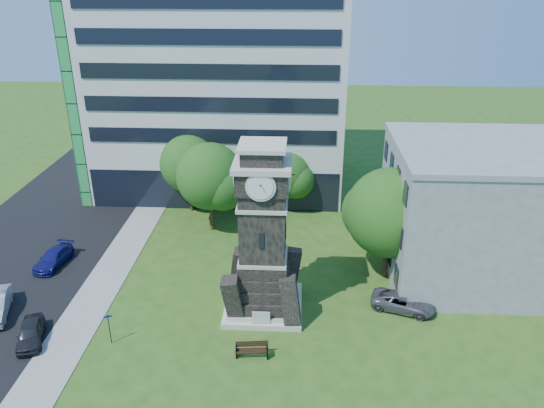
# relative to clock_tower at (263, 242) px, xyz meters

# --- Properties ---
(ground) EXTENTS (160.00, 160.00, 0.00)m
(ground) POSITION_rel_clock_tower_xyz_m (-3.00, -2.00, -5.28)
(ground) COLOR #2B5217
(ground) RESTS_ON ground
(sidewalk) EXTENTS (3.00, 70.00, 0.06)m
(sidewalk) POSITION_rel_clock_tower_xyz_m (-12.50, 3.00, -5.25)
(sidewalk) COLOR gray
(sidewalk) RESTS_ON ground
(street) EXTENTS (14.00, 80.00, 0.02)m
(street) POSITION_rel_clock_tower_xyz_m (-21.00, 3.00, -5.27)
(street) COLOR black
(street) RESTS_ON ground
(clock_tower) EXTENTS (5.40, 5.40, 12.22)m
(clock_tower) POSITION_rel_clock_tower_xyz_m (0.00, 0.00, 0.00)
(clock_tower) COLOR beige
(clock_tower) RESTS_ON ground
(office_tall) EXTENTS (26.20, 15.11, 28.60)m
(office_tall) POSITION_rel_clock_tower_xyz_m (-6.20, 23.84, 8.94)
(office_tall) COLOR silver
(office_tall) RESTS_ON ground
(office_low) EXTENTS (15.20, 12.20, 10.40)m
(office_low) POSITION_rel_clock_tower_xyz_m (16.97, 6.00, -0.07)
(office_low) COLOR #9EA0A4
(office_low) RESTS_ON ground
(car_street_south) EXTENTS (2.59, 4.02, 1.27)m
(car_street_south) POSITION_rel_clock_tower_xyz_m (-14.80, -4.54, -4.64)
(car_street_south) COLOR black
(car_street_south) RESTS_ON ground
(car_street_north) EXTENTS (2.28, 4.48, 1.24)m
(car_street_north) POSITION_rel_clock_tower_xyz_m (-17.45, 4.97, -4.66)
(car_street_north) COLOR navy
(car_street_north) RESTS_ON ground
(car_east_lot) EXTENTS (4.88, 3.34, 1.24)m
(car_east_lot) POSITION_rel_clock_tower_xyz_m (9.88, 0.27, -4.66)
(car_east_lot) COLOR #56565C
(car_east_lot) RESTS_ON ground
(park_bench) EXTENTS (2.04, 0.54, 1.06)m
(park_bench) POSITION_rel_clock_tower_xyz_m (-0.38, -5.24, -4.72)
(park_bench) COLOR black
(park_bench) RESTS_ON ground
(street_sign) EXTENTS (0.53, 0.05, 2.19)m
(street_sign) POSITION_rel_clock_tower_xyz_m (-9.57, -4.44, -3.91)
(street_sign) COLOR black
(street_sign) RESTS_ON ground
(tree_nw) EXTENTS (6.15, 5.59, 7.72)m
(tree_nw) POSITION_rel_clock_tower_xyz_m (-8.17, 16.11, -0.55)
(tree_nw) COLOR #332114
(tree_nw) RESTS_ON ground
(tree_nc) EXTENTS (6.62, 6.02, 8.27)m
(tree_nc) POSITION_rel_clock_tower_xyz_m (-5.47, 12.03, -0.23)
(tree_nc) COLOR #332114
(tree_nc) RESTS_ON ground
(tree_ne) EXTENTS (5.28, 4.80, 6.15)m
(tree_ne) POSITION_rel_clock_tower_xyz_m (1.14, 16.80, -1.68)
(tree_ne) COLOR #332114
(tree_ne) RESTS_ON ground
(tree_east) EXTENTS (7.48, 6.80, 8.91)m
(tree_east) POSITION_rel_clock_tower_xyz_m (9.29, 4.67, 0.01)
(tree_east) COLOR #332114
(tree_east) RESTS_ON ground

